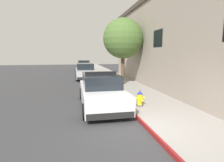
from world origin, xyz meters
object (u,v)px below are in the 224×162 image
(fire_hydrant, at_px, (140,99))
(street_tree, at_px, (123,39))
(police_cruiser, at_px, (101,91))
(parked_car_silver_ahead, at_px, (85,71))
(parked_car_dark_far, at_px, (84,66))

(fire_hydrant, distance_m, street_tree, 7.13)
(police_cruiser, distance_m, street_tree, 6.71)
(parked_car_silver_ahead, xyz_separation_m, parked_car_dark_far, (0.32, 9.52, 0.00))
(parked_car_silver_ahead, relative_size, fire_hydrant, 6.37)
(parked_car_dark_far, relative_size, fire_hydrant, 6.37)
(parked_car_silver_ahead, bearing_deg, fire_hydrant, -80.72)
(street_tree, bearing_deg, parked_car_dark_far, 99.30)
(parked_car_silver_ahead, bearing_deg, police_cruiser, -89.07)
(fire_hydrant, bearing_deg, parked_car_dark_far, 94.19)
(parked_car_dark_far, bearing_deg, parked_car_silver_ahead, -91.92)
(police_cruiser, bearing_deg, parked_car_dark_far, 89.57)
(parked_car_silver_ahead, bearing_deg, parked_car_dark_far, 88.08)
(parked_car_silver_ahead, height_order, parked_car_dark_far, same)
(parked_car_dark_far, distance_m, fire_hydrant, 20.86)
(parked_car_silver_ahead, distance_m, street_tree, 6.38)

